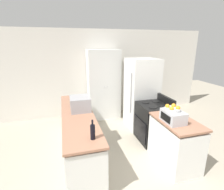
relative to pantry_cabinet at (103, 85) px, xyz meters
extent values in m
cube|color=silver|center=(-0.08, 0.34, 0.28)|extent=(7.00, 0.06, 2.60)
cube|color=silver|center=(-0.92, -1.71, -0.61)|extent=(0.58, 2.53, 0.81)
cube|color=#9E6B51|center=(-0.92, -1.71, -0.15)|extent=(0.60, 2.58, 0.04)
cube|color=silver|center=(0.75, -2.52, -0.61)|extent=(0.58, 0.95, 0.81)
cube|color=#9E6B51|center=(0.75, -2.52, -0.15)|extent=(0.60, 0.97, 0.04)
cube|color=silver|center=(0.00, 0.00, 0.00)|extent=(0.92, 0.58, 2.03)
sphere|color=#B2B2B7|center=(-0.04, -0.30, 0.00)|extent=(0.03, 0.03, 0.03)
sphere|color=#B2B2B7|center=(0.04, -0.30, 0.00)|extent=(0.03, 0.03, 0.03)
cube|color=black|center=(0.77, -1.66, -0.58)|extent=(0.64, 0.70, 0.88)
cube|color=black|center=(0.45, -1.66, -0.69)|extent=(0.02, 0.62, 0.49)
cube|color=black|center=(1.06, -1.66, -0.05)|extent=(0.06, 0.67, 0.16)
cylinder|color=black|center=(0.65, -1.83, -0.13)|extent=(0.17, 0.17, 0.01)
cylinder|color=black|center=(0.65, -1.49, -0.13)|extent=(0.17, 0.17, 0.01)
cylinder|color=black|center=(0.90, -1.83, -0.13)|extent=(0.17, 0.17, 0.01)
cylinder|color=black|center=(0.90, -1.49, -0.13)|extent=(0.17, 0.17, 0.01)
cube|color=white|center=(0.82, -0.89, -0.10)|extent=(0.73, 0.76, 1.83)
cylinder|color=gray|center=(0.44, -1.10, -0.01)|extent=(0.02, 0.02, 1.01)
cube|color=#939399|center=(-0.85, -1.55, 0.01)|extent=(0.39, 0.44, 0.28)
cube|color=black|center=(-0.65, -1.58, 0.01)|extent=(0.01, 0.28, 0.20)
cylinder|color=black|center=(-0.79, -2.73, -0.03)|extent=(0.07, 0.07, 0.22)
cylinder|color=black|center=(-0.79, -2.73, 0.12)|extent=(0.03, 0.03, 0.08)
cube|color=#B2B2B7|center=(0.63, -2.56, -0.03)|extent=(0.29, 0.40, 0.21)
cube|color=black|center=(0.48, -2.56, -0.03)|extent=(0.01, 0.28, 0.12)
cylinder|color=silver|center=(0.61, -2.54, 0.10)|extent=(0.27, 0.27, 0.05)
sphere|color=orange|center=(0.67, -2.48, 0.14)|extent=(0.07, 0.07, 0.07)
sphere|color=orange|center=(0.55, -2.48, 0.14)|extent=(0.07, 0.07, 0.07)
sphere|color=orange|center=(0.55, -2.61, 0.14)|extent=(0.07, 0.07, 0.07)
sphere|color=orange|center=(0.67, -2.61, 0.14)|extent=(0.07, 0.07, 0.07)
camera|label=1|loc=(-1.14, -4.93, 1.17)|focal=28.00mm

